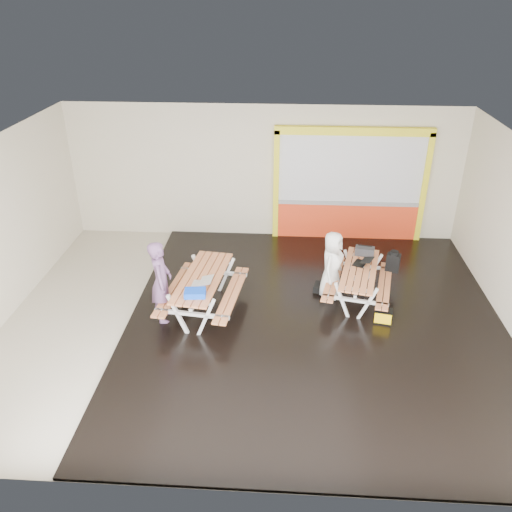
# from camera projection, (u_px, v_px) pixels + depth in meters

# --- Properties ---
(room) EXTENTS (10.02, 8.02, 3.52)m
(room) POSITION_uv_depth(u_px,v_px,m) (253.00, 243.00, 9.64)
(room) COLOR #BFB6A2
(room) RESTS_ON ground
(deck) EXTENTS (7.50, 7.98, 0.05)m
(deck) POSITION_uv_depth(u_px,v_px,m) (315.00, 321.00, 10.38)
(deck) COLOR black
(deck) RESTS_ON room
(kiosk) EXTENTS (3.88, 0.16, 3.00)m
(kiosk) POSITION_uv_depth(u_px,v_px,m) (349.00, 188.00, 13.12)
(kiosk) COLOR #F13E1A
(kiosk) RESTS_ON room
(picnic_table_left) EXTENTS (1.71, 2.31, 0.86)m
(picnic_table_left) POSITION_uv_depth(u_px,v_px,m) (203.00, 285.00, 10.41)
(picnic_table_left) COLOR #C27549
(picnic_table_left) RESTS_ON deck
(picnic_table_right) EXTENTS (1.69, 2.18, 0.78)m
(picnic_table_right) POSITION_uv_depth(u_px,v_px,m) (359.00, 276.00, 10.83)
(picnic_table_right) COLOR #C27549
(picnic_table_right) RESTS_ON deck
(person_left) EXTENTS (0.50, 0.68, 1.72)m
(person_left) POSITION_uv_depth(u_px,v_px,m) (161.00, 282.00, 10.05)
(person_left) COLOR #6A4770
(person_left) RESTS_ON deck
(person_right) EXTENTS (0.70, 0.85, 1.48)m
(person_right) POSITION_uv_depth(u_px,v_px,m) (332.00, 265.00, 10.83)
(person_right) COLOR white
(person_right) RESTS_ON deck
(laptop_left) EXTENTS (0.44, 0.40, 0.18)m
(laptop_left) POSITION_uv_depth(u_px,v_px,m) (201.00, 283.00, 9.96)
(laptop_left) COLOR silver
(laptop_left) RESTS_ON picnic_table_left
(laptop_right) EXTENTS (0.49, 0.46, 0.16)m
(laptop_right) POSITION_uv_depth(u_px,v_px,m) (362.00, 262.00, 10.90)
(laptop_right) COLOR black
(laptop_right) RESTS_ON picnic_table_right
(blue_pouch) EXTENTS (0.42, 0.32, 0.12)m
(blue_pouch) POSITION_uv_depth(u_px,v_px,m) (195.00, 293.00, 9.65)
(blue_pouch) COLOR blue
(blue_pouch) RESTS_ON picnic_table_left
(toolbox) EXTENTS (0.44, 0.29, 0.24)m
(toolbox) POSITION_uv_depth(u_px,v_px,m) (365.00, 251.00, 11.26)
(toolbox) COLOR black
(toolbox) RESTS_ON picnic_table_right
(backpack) EXTENTS (0.33, 0.27, 0.48)m
(backpack) POSITION_uv_depth(u_px,v_px,m) (393.00, 261.00, 11.18)
(backpack) COLOR black
(backpack) RESTS_ON picnic_table_right
(dark_case) EXTENTS (0.47, 0.40, 0.15)m
(dark_case) POSITION_uv_depth(u_px,v_px,m) (323.00, 288.00, 11.31)
(dark_case) COLOR black
(dark_case) RESTS_ON deck
(fluke_bag) EXTENTS (0.38, 0.29, 0.30)m
(fluke_bag) POSITION_uv_depth(u_px,v_px,m) (383.00, 316.00, 10.24)
(fluke_bag) COLOR black
(fluke_bag) RESTS_ON deck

